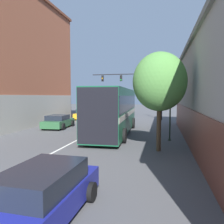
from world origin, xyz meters
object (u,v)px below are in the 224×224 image
(traffic_signal_gantry, at_px, (137,83))
(street_lamp, at_px, (170,106))
(hatchback_foreground, at_px, (38,198))
(parked_car_left_near, at_px, (58,122))
(street_tree_near, at_px, (160,82))
(parked_car_left_mid, at_px, (85,114))
(bus, at_px, (114,109))

(traffic_signal_gantry, height_order, street_lamp, traffic_signal_gantry)
(hatchback_foreground, height_order, parked_car_left_near, hatchback_foreground)
(street_tree_near, bearing_deg, parked_car_left_mid, 122.95)
(parked_car_left_mid, bearing_deg, street_tree_near, -149.51)
(parked_car_left_near, bearing_deg, parked_car_left_mid, -1.57)
(hatchback_foreground, xyz_separation_m, street_tree_near, (2.75, 7.87, 3.26))
(parked_car_left_mid, height_order, street_tree_near, street_tree_near)
(traffic_signal_gantry, xyz_separation_m, street_lamp, (3.82, -13.45, -2.36))
(traffic_signal_gantry, bearing_deg, parked_car_left_mid, -170.91)
(parked_car_left_near, distance_m, street_lamp, 11.22)
(parked_car_left_near, bearing_deg, street_tree_near, -129.77)
(street_lamp, bearing_deg, hatchback_foreground, -107.41)
(hatchback_foreground, bearing_deg, street_tree_near, -17.89)
(parked_car_left_near, height_order, traffic_signal_gantry, traffic_signal_gantry)
(bus, xyz_separation_m, traffic_signal_gantry, (0.58, 11.67, 2.72))
(parked_car_left_mid, distance_m, street_lamp, 16.47)
(hatchback_foreground, distance_m, parked_car_left_mid, 24.49)
(street_tree_near, bearing_deg, bus, 126.67)
(bus, distance_m, parked_car_left_mid, 12.41)
(hatchback_foreground, height_order, street_lamp, street_lamp)
(parked_car_left_mid, xyz_separation_m, street_tree_near, (10.05, -15.51, 3.22))
(bus, distance_m, street_tree_near, 6.43)
(parked_car_left_near, xyz_separation_m, street_tree_near, (9.69, -6.98, 3.27))
(bus, xyz_separation_m, street_lamp, (4.40, -1.78, 0.35))
(bus, height_order, street_lamp, street_lamp)
(parked_car_left_near, relative_size, street_lamp, 1.07)
(bus, xyz_separation_m, street_tree_near, (3.68, -4.95, 1.82))
(bus, bearing_deg, traffic_signal_gantry, -5.20)
(parked_car_left_near, xyz_separation_m, traffic_signal_gantry, (6.59, 9.64, 4.16))
(parked_car_left_mid, bearing_deg, parked_car_left_near, 179.98)
(hatchback_foreground, relative_size, street_tree_near, 0.84)
(parked_car_left_near, height_order, street_tree_near, street_tree_near)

